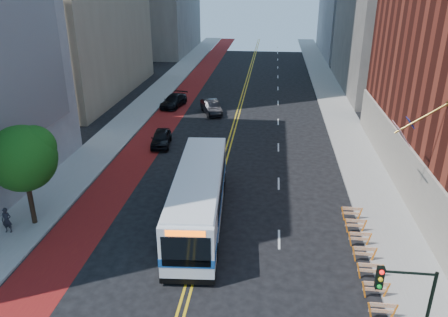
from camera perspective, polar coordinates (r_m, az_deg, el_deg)
ground at (r=23.52m, az=-5.09°, el=-17.74°), size 160.00×160.00×0.00m
sidewalk_left at (r=52.33m, az=-11.69°, el=5.42°), size 4.00×140.00×0.15m
sidewalk_right at (r=50.48m, az=15.31°, el=4.44°), size 4.00×140.00×0.15m
bus_lane_paint at (r=51.30m, az=-7.52°, el=5.27°), size 3.60×140.00×0.01m
center_line_inner at (r=50.03m, az=1.36°, el=5.01°), size 0.14×140.00×0.01m
center_line_outer at (r=50.00m, az=1.78°, el=4.99°), size 0.14×140.00×0.01m
lane_dashes at (r=57.54m, az=7.07°, el=7.22°), size 0.14×98.20×0.01m
construction_barriers at (r=26.09m, az=18.15°, el=-12.49°), size 1.42×10.91×1.00m
street_tree at (r=29.85m, az=-24.72°, el=0.32°), size 4.20×4.20×6.70m
traffic_signal at (r=18.90m, az=22.69°, el=-16.89°), size 2.21×0.34×5.07m
transit_bus at (r=28.80m, az=-3.26°, el=-4.82°), size 3.83×13.62×3.70m
car_a at (r=42.68m, az=-8.22°, el=2.65°), size 2.31×4.57×1.49m
car_b at (r=52.36m, az=-1.68°, el=6.73°), size 3.36×5.17×1.61m
car_c at (r=55.60m, az=-6.59°, el=7.49°), size 3.02×5.49×1.51m
pedestrian at (r=31.01m, az=-26.51°, el=-7.24°), size 0.65×0.46×1.69m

